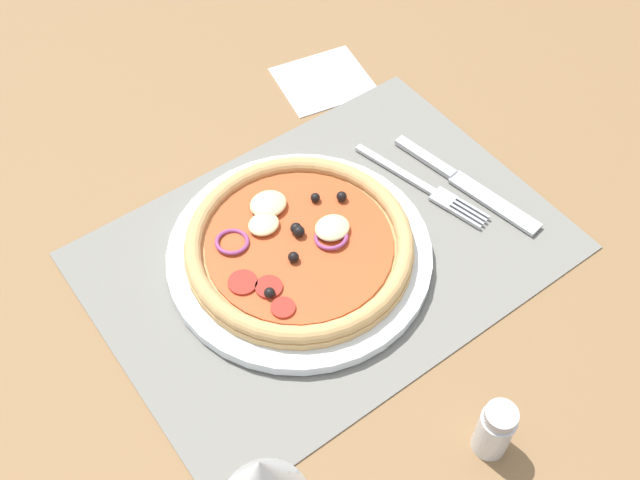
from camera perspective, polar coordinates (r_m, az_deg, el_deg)
ground_plane at (r=82.25cm, az=0.51°, el=-1.36°), size 190.00×140.00×2.40cm
placemat at (r=81.13cm, az=0.51°, el=-0.77°), size 48.63×34.68×0.40cm
plate at (r=79.79cm, az=-1.55°, el=-1.07°), size 28.05×28.05×1.30cm
pizza at (r=78.43cm, az=-1.62°, el=-0.28°), size 24.04×24.04×2.55cm
fork at (r=87.04cm, az=8.04°, el=3.93°), size 5.57×17.87×0.44cm
knife at (r=88.15cm, az=11.00°, el=4.18°), size 4.96×20.00×0.62cm
napkin at (r=100.10cm, az=0.27°, el=12.01°), size 13.18×12.29×0.36cm
pepper_shaker at (r=69.22cm, az=13.08°, el=-13.83°), size 3.20×3.20×6.70cm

